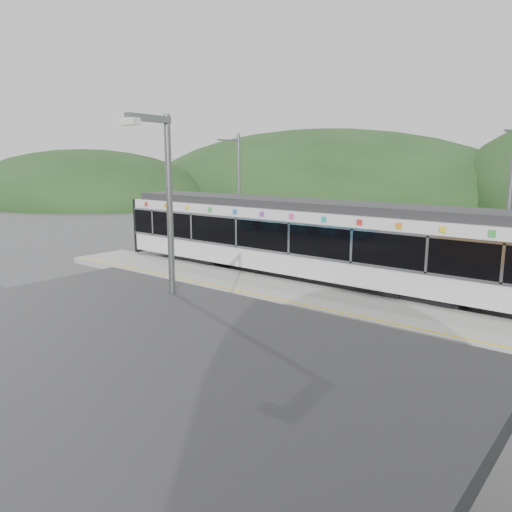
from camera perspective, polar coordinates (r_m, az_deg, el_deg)
The scene contains 9 objects.
ground at distance 18.20m, azimuth -2.79°, elevation -6.86°, with size 120.00×120.00×0.00m, color #4C4C4F.
hills at distance 19.80m, azimuth 21.63°, elevation -6.16°, with size 146.00×149.00×26.00m.
platform at distance 20.64m, azimuth 3.29°, elevation -4.27°, with size 26.00×3.20×0.30m, color #9E9E99.
yellow_line at distance 19.59m, azimuth 1.08°, elevation -4.62°, with size 26.00×0.10×0.01m, color yellow.
train at distance 23.05m, azimuth 4.93°, elevation 2.18°, with size 20.44×3.01×3.74m.
catenary_mast_west at distance 28.44m, azimuth -2.02°, elevation 7.09°, with size 0.18×1.80×7.00m.
catenary_mast_east at distance 22.07m, azimuth 26.86°, elevation 4.80°, with size 0.18×1.80×7.00m.
station_shelter at distance 7.87m, azimuth -14.29°, elevation -20.01°, with size 9.20×6.20×3.00m.
lamp_post at distance 9.67m, azimuth -10.23°, elevation 0.29°, with size 0.37×1.13×6.38m.
Camera 1 is at (11.50, -12.96, 5.56)m, focal length 35.00 mm.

